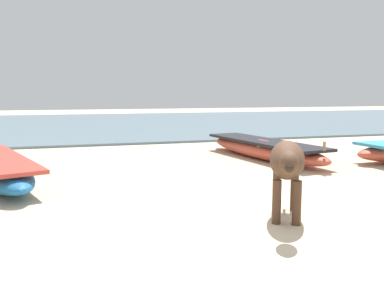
% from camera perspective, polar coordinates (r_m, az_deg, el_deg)
% --- Properties ---
extents(ground, '(80.00, 80.00, 0.00)m').
position_cam_1_polar(ground, '(5.95, 11.41, -9.81)').
color(ground, beige).
extents(sea_water, '(60.00, 20.00, 0.08)m').
position_cam_1_polar(sea_water, '(23.68, -10.52, 2.94)').
color(sea_water, slate).
rests_on(sea_water, ground).
extents(fishing_boat_1, '(1.71, 4.91, 0.69)m').
position_cam_1_polar(fishing_boat_1, '(10.92, 10.01, -0.62)').
color(fishing_boat_1, '#B74733').
rests_on(fishing_boat_1, ground).
extents(cow_adult_dark, '(1.07, 1.55, 1.07)m').
position_cam_1_polar(cow_adult_dark, '(5.70, 13.25, -2.66)').
color(cow_adult_dark, '#4C3323').
rests_on(cow_adult_dark, ground).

